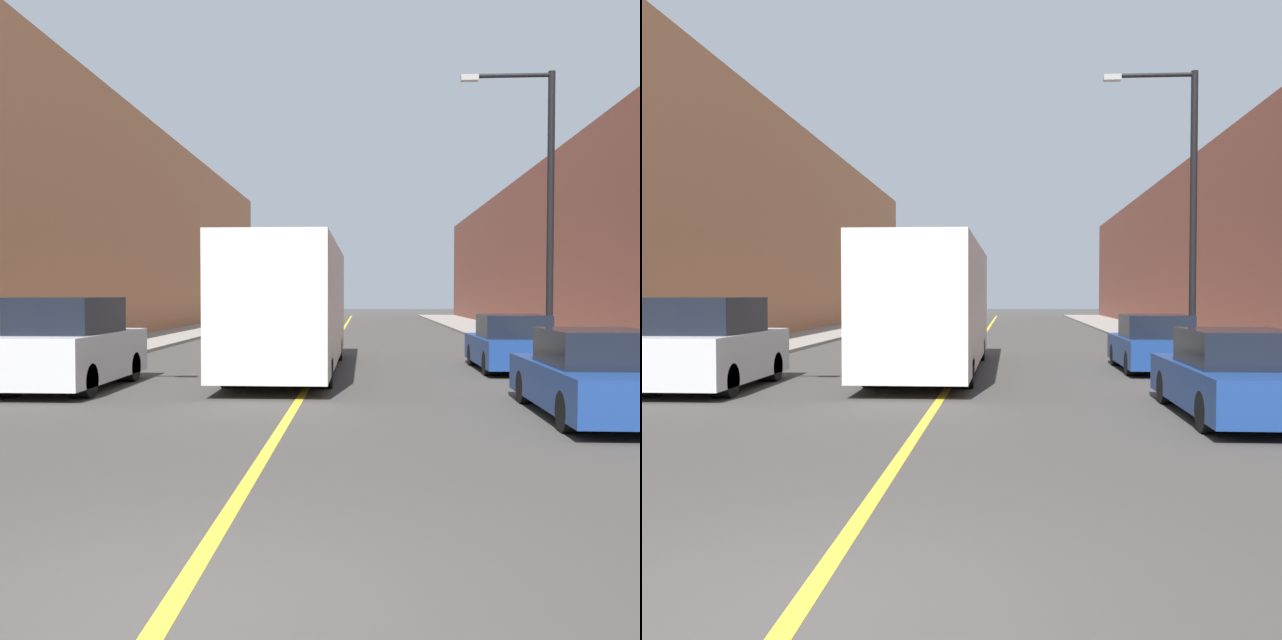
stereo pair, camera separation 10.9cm
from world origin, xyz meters
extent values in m
plane|color=#3F3D3A|center=(0.00, 0.00, 0.00)|extent=(200.00, 200.00, 0.00)
cube|color=gray|center=(-7.92, 30.00, 0.06)|extent=(3.32, 72.00, 0.12)
cube|color=gray|center=(7.92, 30.00, 0.06)|extent=(3.32, 72.00, 0.12)
cube|color=#B2724C|center=(-11.57, 30.00, 5.42)|extent=(4.00, 72.00, 10.84)
cube|color=brown|center=(11.57, 30.00, 4.18)|extent=(4.00, 72.00, 8.36)
cube|color=gold|center=(0.00, 30.00, 0.00)|extent=(0.16, 72.00, 0.01)
cube|color=silver|center=(-0.66, 14.89, 1.79)|extent=(2.42, 10.92, 3.02)
cube|color=black|center=(-0.66, 9.46, 2.32)|extent=(2.06, 0.04, 1.36)
cylinder|color=black|center=(-1.60, 11.50, 0.47)|extent=(0.53, 0.94, 0.94)
cylinder|color=black|center=(0.29, 11.50, 0.47)|extent=(0.53, 0.94, 0.94)
cylinder|color=black|center=(-1.60, 18.27, 0.47)|extent=(0.53, 0.94, 0.94)
cylinder|color=black|center=(0.29, 18.27, 0.47)|extent=(0.53, 0.94, 0.94)
cube|color=silver|center=(-5.02, 11.03, 0.71)|extent=(1.93, 4.55, 1.01)
cube|color=black|center=(-5.02, 10.81, 1.59)|extent=(1.70, 2.50, 0.76)
cube|color=black|center=(-5.02, 8.79, 0.88)|extent=(1.64, 0.04, 0.45)
cylinder|color=black|center=(-5.78, 9.62, 0.34)|extent=(0.42, 0.68, 0.68)
cylinder|color=black|center=(-4.27, 9.62, 0.34)|extent=(0.42, 0.68, 0.68)
cylinder|color=black|center=(-5.78, 12.44, 0.34)|extent=(0.42, 0.68, 0.68)
cylinder|color=black|center=(-4.27, 12.44, 0.34)|extent=(0.42, 0.68, 0.68)
cube|color=navy|center=(5.03, 7.92, 0.53)|extent=(1.83, 4.74, 0.69)
cube|color=black|center=(5.03, 7.68, 1.17)|extent=(1.61, 2.14, 0.59)
cylinder|color=black|center=(4.32, 6.45, 0.31)|extent=(0.40, 0.62, 0.62)
cylinder|color=black|center=(4.32, 9.39, 0.31)|extent=(0.40, 0.62, 0.62)
cylinder|color=black|center=(5.75, 9.39, 0.31)|extent=(0.40, 0.62, 0.62)
cube|color=navy|center=(5.16, 15.52, 0.54)|extent=(1.88, 4.34, 0.71)
cube|color=black|center=(5.16, 15.30, 1.20)|extent=(1.66, 1.95, 0.60)
cube|color=black|center=(5.16, 13.38, 0.66)|extent=(1.60, 0.04, 0.32)
cylinder|color=black|center=(4.43, 14.18, 0.31)|extent=(0.41, 0.62, 0.62)
cylinder|color=black|center=(5.89, 14.18, 0.31)|extent=(0.41, 0.62, 0.62)
cylinder|color=black|center=(4.43, 16.87, 0.31)|extent=(0.41, 0.62, 0.62)
cylinder|color=black|center=(5.89, 16.87, 0.31)|extent=(0.41, 0.62, 0.62)
cylinder|color=black|center=(6.56, 17.19, 4.25)|extent=(0.20, 0.20, 8.26)
cylinder|color=black|center=(5.40, 17.19, 8.28)|extent=(2.32, 0.12, 0.12)
cube|color=#999993|center=(4.24, 17.19, 8.23)|extent=(0.50, 0.24, 0.16)
camera|label=1|loc=(1.26, -4.65, 2.03)|focal=42.00mm
camera|label=2|loc=(1.36, -4.64, 2.03)|focal=42.00mm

